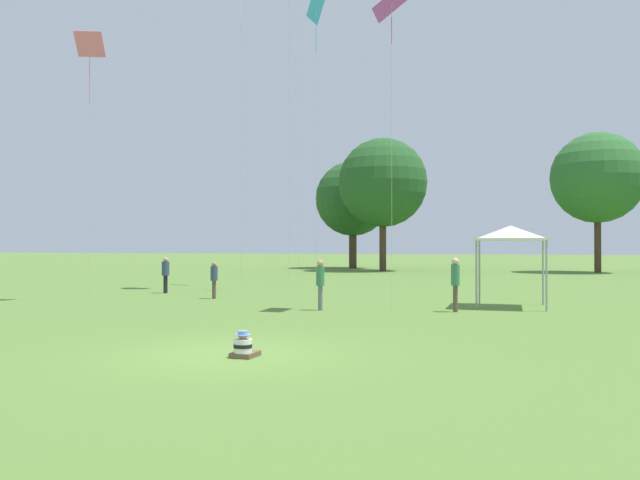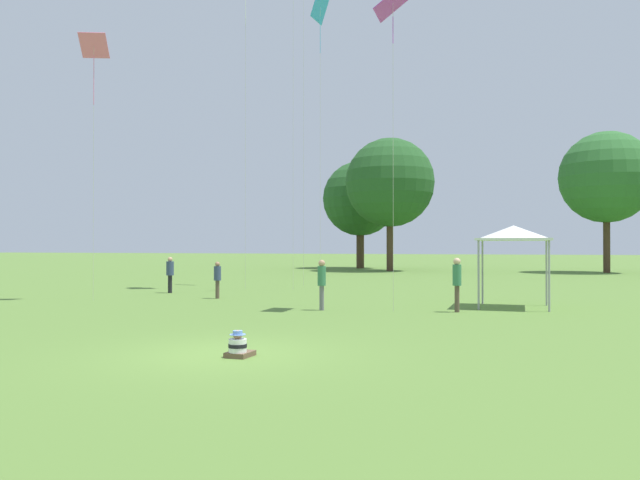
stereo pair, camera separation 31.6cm
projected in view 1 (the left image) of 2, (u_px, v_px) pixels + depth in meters
The scene contains 14 objects.
ground_plane at pixel (229, 354), 12.60m from camera, with size 300.00×300.00×0.00m, color #567A33.
seated_toddler at pixel (244, 347), 12.25m from camera, with size 0.48×0.58×0.54m.
person_standing_0 at pixel (166, 272), 28.83m from camera, with size 0.49×0.49×1.67m.
person_standing_1 at pixel (320, 279), 21.19m from camera, with size 0.30×0.30×1.71m.
person_standing_2 at pixel (214, 276), 25.82m from camera, with size 0.41×0.41×1.53m.
person_standing_3 at pixel (455, 279), 20.65m from camera, with size 0.40×0.40×1.80m.
canopy_tent at pixel (511, 234), 22.26m from camera, with size 2.56×2.56×2.92m.
kite_0 at pixel (392, 8), 20.93m from camera, with size 1.15×1.39×10.77m.
kite_1 at pixel (316, 13), 30.16m from camera, with size 0.58×1.43×14.45m.
kite_3 at pixel (241, 6), 31.93m from camera, with size 0.87×0.83×15.97m.
kite_5 at pixel (90, 52), 24.87m from camera, with size 1.28×1.08×10.66m.
distant_tree_0 at pixel (383, 183), 54.15m from camera, with size 7.73×7.73×11.54m.
distant_tree_2 at pixel (353, 199), 60.61m from camera, with size 7.27×7.27×10.42m.
distant_tree_3 at pixel (597, 178), 50.84m from camera, with size 7.41×7.41×11.46m.
Camera 1 is at (5.33, -11.58, 2.20)m, focal length 35.00 mm.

